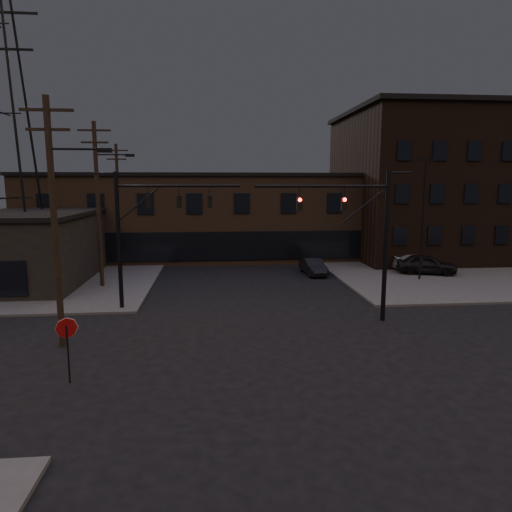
{
  "coord_description": "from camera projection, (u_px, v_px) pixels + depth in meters",
  "views": [
    {
      "loc": [
        -2.61,
        -18.63,
        7.33
      ],
      "look_at": [
        -0.32,
        5.36,
        3.5
      ],
      "focal_mm": 32.0,
      "sensor_mm": 36.0,
      "label": 1
    }
  ],
  "objects": [
    {
      "name": "ground",
      "position": [
        275.0,
        355.0,
        19.72
      ],
      "size": [
        140.0,
        140.0,
        0.0
      ],
      "primitive_type": "plane",
      "color": "black",
      "rests_on": "ground"
    },
    {
      "name": "sidewalk_ne",
      "position": [
        472.0,
        261.0,
        43.4
      ],
      "size": [
        30.0,
        30.0,
        0.15
      ],
      "primitive_type": "cube",
      "color": "#474744",
      "rests_on": "ground"
    },
    {
      "name": "building_row",
      "position": [
        238.0,
        217.0,
        46.62
      ],
      "size": [
        40.0,
        12.0,
        8.0
      ],
      "primitive_type": "cube",
      "color": "#4E3829",
      "rests_on": "ground"
    },
    {
      "name": "building_right",
      "position": [
        455.0,
        187.0,
        46.24
      ],
      "size": [
        22.0,
        16.0,
        14.0
      ],
      "primitive_type": "cube",
      "color": "black",
      "rests_on": "ground"
    },
    {
      "name": "traffic_signal_near",
      "position": [
        365.0,
        230.0,
        23.87
      ],
      "size": [
        7.12,
        0.24,
        8.0
      ],
      "color": "black",
      "rests_on": "ground"
    },
    {
      "name": "traffic_signal_far",
      "position": [
        141.0,
        225.0,
        26.16
      ],
      "size": [
        7.12,
        0.24,
        8.0
      ],
      "color": "black",
      "rests_on": "ground"
    },
    {
      "name": "stop_sign",
      "position": [
        67.0,
        335.0,
        16.72
      ],
      "size": [
        0.72,
        0.33,
        2.48
      ],
      "color": "black",
      "rests_on": "ground"
    },
    {
      "name": "utility_pole_near",
      "position": [
        56.0,
        218.0,
        19.88
      ],
      "size": [
        3.7,
        0.28,
        11.0
      ],
      "color": "black",
      "rests_on": "ground"
    },
    {
      "name": "utility_pole_mid",
      "position": [
        99.0,
        201.0,
        31.54
      ],
      "size": [
        3.7,
        0.28,
        11.5
      ],
      "color": "black",
      "rests_on": "ground"
    },
    {
      "name": "utility_pole_far",
      "position": [
        118.0,
        200.0,
        43.29
      ],
      "size": [
        2.2,
        0.28,
        11.0
      ],
      "color": "black",
      "rests_on": "ground"
    },
    {
      "name": "transmission_tower",
      "position": [
        3.0,
        113.0,
        33.76
      ],
      "size": [
        7.0,
        7.0,
        25.0
      ],
      "primitive_type": null,
      "color": "black",
      "rests_on": "ground"
    },
    {
      "name": "lot_light_a",
      "position": [
        423.0,
        208.0,
        33.83
      ],
      "size": [
        1.5,
        0.28,
        9.14
      ],
      "color": "black",
      "rests_on": "ground"
    },
    {
      "name": "lot_light_b",
      "position": [
        464.0,
        205.0,
        39.31
      ],
      "size": [
        1.5,
        0.28,
        9.14
      ],
      "color": "black",
      "rests_on": "ground"
    },
    {
      "name": "parked_car_lot_a",
      "position": [
        426.0,
        264.0,
        36.63
      ],
      "size": [
        5.0,
        3.26,
        1.58
      ],
      "primitive_type": "imported",
      "rotation": [
        0.0,
        0.0,
        1.24
      ],
      "color": "black",
      "rests_on": "sidewalk_ne"
    },
    {
      "name": "parked_car_lot_b",
      "position": [
        418.0,
        262.0,
        38.33
      ],
      "size": [
        4.39,
        1.94,
        1.25
      ],
      "primitive_type": "imported",
      "rotation": [
        0.0,
        0.0,
        1.53
      ],
      "color": "#B5B6B8",
      "rests_on": "sidewalk_ne"
    },
    {
      "name": "car_crossing",
      "position": [
        313.0,
        266.0,
        37.16
      ],
      "size": [
        1.72,
        4.11,
        1.32
      ],
      "primitive_type": "imported",
      "rotation": [
        0.0,
        0.0,
        0.08
      ],
      "color": "black",
      "rests_on": "ground"
    }
  ]
}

